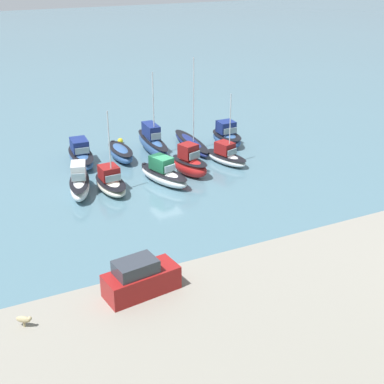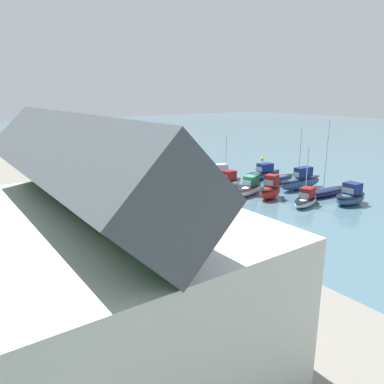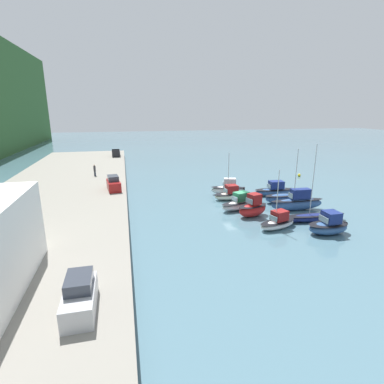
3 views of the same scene
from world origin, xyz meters
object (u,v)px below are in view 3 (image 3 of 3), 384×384
object	(u,v)px
moored_boat_6	(314,217)
moored_boat_8	(282,198)
moored_boat_3	(230,194)
moored_boat_9	(274,190)
person_on_quay	(95,170)
moored_boat_2	(240,203)
parked_car_1	(114,184)
pickup_truck_0	(116,153)
moored_boat_0	(278,222)
moored_boat_4	(228,189)
parked_car_0	(80,296)
moored_boat_5	(329,226)
mooring_buoy_1	(316,202)
moored_boat_7	(297,202)
moored_boat_1	(253,208)
mooring_buoy_0	(299,175)
dog_on_quay	(113,178)

from	to	relation	value
moored_boat_6	moored_boat_8	world-z (taller)	moored_boat_6
moored_boat_3	moored_boat_9	distance (m)	7.75
moored_boat_8	person_on_quay	xyz separation A→B (m)	(18.02, 28.05, 1.98)
moored_boat_2	moored_boat_6	distance (m)	9.69
moored_boat_3	parked_car_1	world-z (taller)	moored_boat_3
pickup_truck_0	moored_boat_2	bearing A→B (deg)	111.80
moored_boat_0	moored_boat_4	world-z (taller)	moored_boat_0
moored_boat_0	parked_car_1	distance (m)	24.91
moored_boat_3	parked_car_0	size ratio (longest dim) A/B	1.73
moored_boat_5	moored_boat_9	xyz separation A→B (m)	(15.53, -1.53, -0.09)
moored_boat_4	pickup_truck_0	distance (m)	40.57
mooring_buoy_1	moored_boat_8	bearing A→B (deg)	71.66
moored_boat_0	pickup_truck_0	world-z (taller)	moored_boat_0
moored_boat_7	parked_car_0	distance (m)	31.82
moored_boat_6	moored_boat_1	bearing A→B (deg)	66.01
moored_boat_2	moored_boat_1	bearing A→B (deg)	174.55
moored_boat_4	moored_boat_5	size ratio (longest dim) A/B	1.23
moored_boat_4	mooring_buoy_0	xyz separation A→B (m)	(9.84, -19.07, -0.72)
dog_on_quay	moored_boat_6	bearing A→B (deg)	174.67
moored_boat_7	moored_boat_4	bearing A→B (deg)	37.29
moored_boat_6	moored_boat_8	xyz separation A→B (m)	(7.87, 0.03, 0.19)
moored_boat_8	person_on_quay	bearing A→B (deg)	57.84
moored_boat_7	dog_on_quay	distance (m)	30.31
moored_boat_7	parked_car_1	xyz separation A→B (m)	(10.68, 24.77, 1.39)
person_on_quay	mooring_buoy_0	xyz separation A→B (m)	(-2.35, -40.75, -2.41)
moored_boat_7	dog_on_quay	size ratio (longest dim) A/B	10.29
moored_boat_6	parked_car_0	size ratio (longest dim) A/B	2.27
mooring_buoy_1	dog_on_quay	bearing A→B (deg)	62.83
moored_boat_3	moored_boat_8	size ratio (longest dim) A/B	1.39
moored_boat_0	moored_boat_4	size ratio (longest dim) A/B	1.22
moored_boat_2	mooring_buoy_1	xyz separation A→B (m)	(-0.02, -12.02, -0.61)
mooring_buoy_0	moored_boat_9	bearing A→B (deg)	134.84
moored_boat_2	moored_boat_8	distance (m)	7.47
parked_car_0	mooring_buoy_1	distance (m)	36.61
moored_boat_9	moored_boat_7	bearing A→B (deg)	-179.76
moored_boat_1	moored_boat_3	distance (m)	7.77
moored_boat_2	moored_boat_6	bearing A→B (deg)	-148.97
moored_boat_0	moored_boat_3	bearing A→B (deg)	-9.95
moored_boat_1	moored_boat_6	distance (m)	7.51
parked_car_1	moored_boat_1	bearing A→B (deg)	139.47
moored_boat_5	moored_boat_8	world-z (taller)	moored_boat_5
moored_boat_0	moored_boat_7	bearing A→B (deg)	-63.90
moored_boat_3	moored_boat_5	distance (m)	16.23
moored_boat_8	parked_car_0	size ratio (longest dim) A/B	1.25
moored_boat_1	parked_car_1	distance (m)	21.25
moored_boat_4	parked_car_1	size ratio (longest dim) A/B	1.31
moored_boat_8	dog_on_quay	size ratio (longest dim) A/B	6.38
person_on_quay	mooring_buoy_1	bearing A→B (deg)	-120.87
moored_boat_0	moored_boat_7	world-z (taller)	moored_boat_7
moored_boat_3	moored_boat_7	size ratio (longest dim) A/B	0.86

